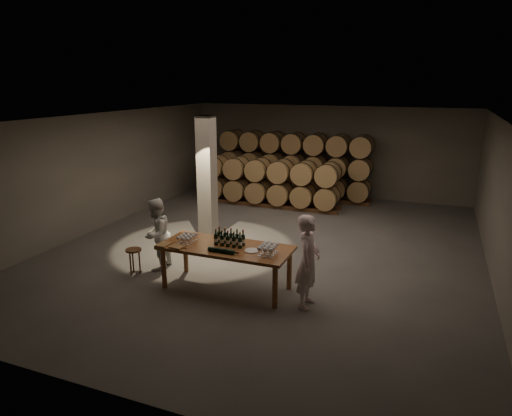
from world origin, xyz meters
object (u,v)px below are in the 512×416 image
at_px(bottle_cluster, 229,240).
at_px(person_man, 308,261).
at_px(plate, 252,251).
at_px(notebook_near, 177,247).
at_px(person_woman, 156,234).
at_px(tasting_table, 226,251).
at_px(stool, 134,254).

bearing_deg(bottle_cluster, person_man, -6.64).
height_order(bottle_cluster, person_man, person_man).
height_order(plate, person_man, person_man).
height_order(notebook_near, person_woman, person_woman).
height_order(tasting_table, stool, tasting_table).
xyz_separation_m(plate, person_man, (1.12, -0.06, -0.03)).
xyz_separation_m(notebook_near, person_woman, (-1.00, 0.78, -0.12)).
relative_size(bottle_cluster, stool, 1.07).
xyz_separation_m(tasting_table, plate, (0.57, -0.06, 0.11)).
bearing_deg(plate, stool, -179.50).
height_order(plate, person_woman, person_woman).
bearing_deg(bottle_cluster, tasting_table, -119.17).
xyz_separation_m(tasting_table, stool, (-2.15, -0.08, -0.33)).
xyz_separation_m(person_man, person_woman, (-3.55, 0.47, -0.08)).
distance_m(tasting_table, stool, 2.18).
bearing_deg(stool, plate, 0.50).
height_order(bottle_cluster, notebook_near, bottle_cluster).
relative_size(notebook_near, stool, 0.47).
distance_m(plate, notebook_near, 1.47).
xyz_separation_m(tasting_table, person_woman, (-1.85, 0.35, 0.00)).
relative_size(bottle_cluster, person_woman, 0.38).
height_order(tasting_table, bottle_cluster, bottle_cluster).
bearing_deg(person_man, bottle_cluster, 82.41).
bearing_deg(person_woman, tasting_table, 74.12).
xyz_separation_m(plate, stool, (-2.73, -0.02, -0.45)).
height_order(stool, person_woman, person_woman).
height_order(plate, stool, plate).
bearing_deg(person_man, notebook_near, 95.96).
relative_size(plate, person_man, 0.16).
xyz_separation_m(bottle_cluster, plate, (0.53, -0.14, -0.11)).
distance_m(notebook_near, stool, 1.42).
distance_m(plate, stool, 2.76).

